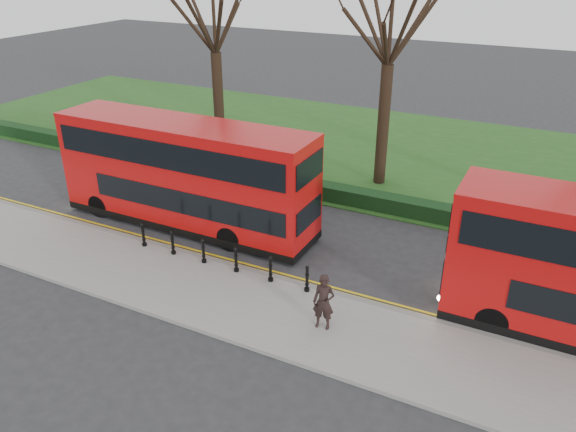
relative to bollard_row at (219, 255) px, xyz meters
The scene contains 12 objects.
ground 1.65m from the bollard_row, 63.25° to the left, with size 120.00×120.00×0.00m, color #28282B.
pavement 1.88m from the bollard_row, 67.59° to the right, with size 60.00×4.00×0.15m, color gray.
kerb 0.96m from the bollard_row, 27.22° to the left, with size 60.00×0.25×0.16m, color slate.
grass_verge 16.38m from the bollard_row, 87.62° to the left, with size 60.00×18.00×0.06m, color #1F4E1A.
hedge 8.18m from the bollard_row, 85.23° to the left, with size 60.00×0.90×0.80m, color black.
yellow_line_outer 1.14m from the bollard_row, 43.69° to the left, with size 60.00×0.10×0.01m, color yellow.
yellow_line_inner 1.26m from the bollard_row, 51.33° to the left, with size 60.00×0.10×0.01m, color yellow.
tree_left 15.38m from the bollard_row, 122.82° to the left, with size 7.05×7.05×11.02m.
tree_mid 13.92m from the bollard_row, 76.71° to the left, with size 7.26×7.26×11.35m.
bollard_row is the anchor object (origin of this frame).
bus_lead 4.73m from the bollard_row, 141.65° to the left, with size 11.97×2.75×4.76m.
pedestrian 5.42m from the bollard_row, 18.26° to the right, with size 0.71×0.47×1.95m, color black.
Camera 1 is at (10.22, -16.98, 11.52)m, focal length 35.00 mm.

